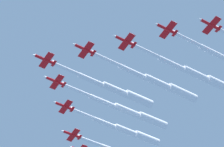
# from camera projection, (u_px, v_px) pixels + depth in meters

# --- Properties ---
(jet_lead) EXTENTS (52.11, 26.20, 3.83)m
(jet_lead) POSITION_uv_depth(u_px,v_px,m) (116.00, 90.00, 226.58)
(jet_lead) COLOR red
(jet_port_inner) EXTENTS (55.67, 27.48, 3.90)m
(jet_port_inner) POSITION_uv_depth(u_px,v_px,m) (159.00, 83.00, 225.41)
(jet_port_inner) COLOR red
(jet_starboard_inner) EXTENTS (57.20, 28.69, 3.88)m
(jet_starboard_inner) POSITION_uv_depth(u_px,v_px,m) (129.00, 111.00, 241.67)
(jet_starboard_inner) COLOR red
(jet_port_mid) EXTENTS (54.90, 27.56, 3.92)m
(jet_port_mid) POSITION_uv_depth(u_px,v_px,m) (197.00, 75.00, 221.99)
(jet_port_mid) COLOR red
(jet_starboard_mid) EXTENTS (51.61, 26.05, 3.93)m
(jet_starboard_mid) POSITION_uv_depth(u_px,v_px,m) (127.00, 131.00, 251.71)
(jet_starboard_mid) COLOR red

